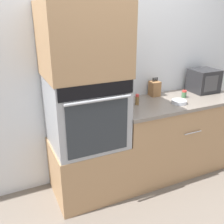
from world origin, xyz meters
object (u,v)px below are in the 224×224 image
object	(u,v)px
knife_block	(155,88)
bowl	(179,102)
wall_oven	(86,111)
microwave	(204,81)
condiment_jar_mid	(184,94)
condiment_jar_near	(137,100)

from	to	relation	value
knife_block	bowl	xyz separation A→B (m)	(0.09, -0.34, -0.07)
wall_oven	bowl	xyz separation A→B (m)	(1.00, -0.12, -0.02)
microwave	bowl	size ratio (longest dim) A/B	1.95
wall_oven	knife_block	xyz separation A→B (m)	(0.91, 0.22, 0.05)
knife_block	condiment_jar_mid	bearing A→B (deg)	-36.83
bowl	wall_oven	bearing A→B (deg)	173.30
bowl	microwave	bearing A→B (deg)	23.27
microwave	condiment_jar_mid	distance (m)	0.38
wall_oven	condiment_jar_mid	xyz separation A→B (m)	(1.18, 0.02, 0.00)
condiment_jar_near	condiment_jar_mid	xyz separation A→B (m)	(0.60, -0.02, -0.02)
microwave	condiment_jar_near	bearing A→B (deg)	-175.69
microwave	bowl	world-z (taller)	microwave
wall_oven	knife_block	distance (m)	0.94
bowl	condiment_jar_mid	xyz separation A→B (m)	(0.18, 0.14, 0.02)
wall_oven	knife_block	size ratio (longest dim) A/B	3.20
wall_oven	bowl	size ratio (longest dim) A/B	4.29
condiment_jar_mid	bowl	bearing A→B (deg)	-141.85
microwave	bowl	distance (m)	0.59
bowl	condiment_jar_near	world-z (taller)	condiment_jar_near
wall_oven	condiment_jar_near	xyz separation A→B (m)	(0.58, 0.04, 0.02)
knife_block	condiment_jar_near	size ratio (longest dim) A/B	1.88
wall_oven	bowl	bearing A→B (deg)	-6.70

